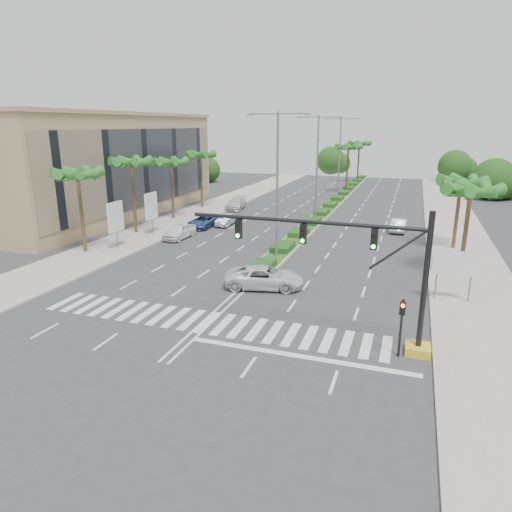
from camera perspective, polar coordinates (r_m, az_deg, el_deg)
The scene contains 28 objects.
ground at distance 26.73m, azimuth -6.12°, elevation -8.23°, with size 160.00×160.00×0.00m, color #333335.
footpath_right at distance 43.62m, azimuth 24.46°, elevation 0.16°, with size 6.00×120.00×0.15m, color gray.
footpath_left at distance 50.44m, azimuth -12.25°, elevation 3.25°, with size 6.00×120.00×0.15m, color gray.
median at distance 68.67m, azimuth 9.99°, elevation 6.75°, with size 2.20×75.00×0.20m, color gray.
median_grass at distance 68.65m, azimuth 9.99°, elevation 6.85°, with size 1.80×75.00×0.04m, color #2D571D.
building at distance 60.52m, azimuth -18.57°, elevation 10.57°, with size 12.00×36.00×12.00m, color tan.
signal_gantry at distance 23.26m, azimuth 14.83°, elevation -3.30°, with size 12.60×1.20×7.20m.
pedestrian_signal at distance 23.10m, azimuth 17.75°, elevation -7.46°, with size 0.28×0.36×3.00m.
direction_sign at distance 31.30m, azimuth 23.63°, elevation -1.09°, with size 2.70×0.11×3.40m.
billboard_near at distance 42.97m, azimuth -17.15°, elevation 4.64°, with size 0.18×2.10×4.35m.
billboard_far at distance 47.85m, azimuth -12.96°, elevation 6.06°, with size 0.18×2.10×4.35m.
palm_left_near at distance 42.10m, azimuth -21.40°, elevation 9.17°, with size 4.57×4.68×7.55m.
palm_left_mid at distance 48.43m, azimuth -15.32°, elevation 10.93°, with size 4.57×4.68×7.95m.
palm_left_far at distance 55.26m, azimuth -10.59°, elevation 11.19°, with size 4.57×4.68×7.35m.
palm_left_end at distance 62.31m, azimuth -6.94°, elevation 12.22°, with size 4.57×4.68×7.75m.
palm_right_near at distance 36.51m, azimuth 25.23°, elevation 7.08°, with size 4.57×4.68×7.05m.
palm_right_far at distance 44.44m, azimuth 24.22°, elevation 8.17°, with size 4.57×4.68×6.75m.
palm_median_a at distance 77.79m, azimuth 11.48°, elevation 12.99°, with size 4.57×4.68×8.05m.
palm_median_b at distance 92.66m, azimuth 12.79°, elevation 13.37°, with size 4.57×4.68×8.05m.
streetlight_near at distance 37.72m, azimuth 2.67°, elevation 9.75°, with size 5.10×0.25×12.00m.
streetlight_mid at distance 53.20m, azimuth 7.65°, elevation 11.47°, with size 5.10×0.25×12.00m.
streetlight_far at distance 68.92m, azimuth 10.40°, elevation 12.38°, with size 5.10×0.25×12.00m.
car_parked_a at distance 46.13m, azimuth -9.57°, elevation 3.07°, with size 1.76×4.38×1.49m, color white.
car_parked_b at distance 51.76m, azimuth -3.76°, elevation 4.57°, with size 1.38×3.96×1.30m, color #A6A6AA.
car_parked_c at distance 50.87m, azimuth -6.67°, elevation 4.30°, with size 2.21×4.80×1.33m, color #2D4B8B.
car_parked_d at distance 61.78m, azimuth -2.51°, elevation 6.55°, with size 2.06×5.06×1.47m, color silver.
car_crossing at distance 31.71m, azimuth 1.06°, elevation -2.69°, with size 2.51×5.44×1.51m, color silver.
car_right at distance 50.93m, azimuth 17.48°, elevation 3.74°, with size 1.53×4.37×1.44m, color silver.
Camera 1 is at (10.55, -21.98, 10.97)m, focal length 32.00 mm.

